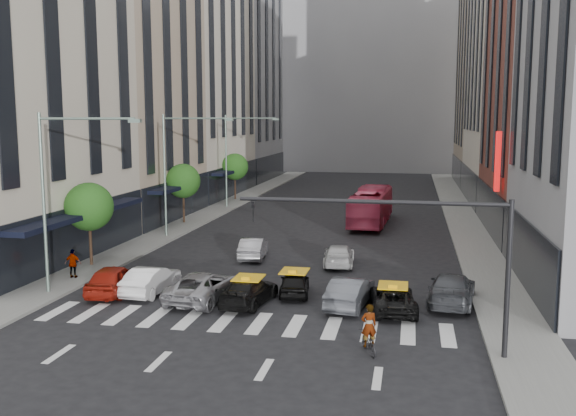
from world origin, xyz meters
The scene contains 33 objects.
ground centered at (0.00, 0.00, 0.00)m, with size 160.00×160.00×0.00m, color black.
sidewalk_left centered at (-11.50, 30.00, 0.07)m, with size 3.00×96.00×0.15m, color slate.
sidewalk_right centered at (11.50, 30.00, 0.07)m, with size 3.00×96.00×0.15m, color slate.
building_left_a centered at (-17.00, 11.00, 14.00)m, with size 8.00×18.00×28.00m, color beige.
building_left_b centered at (-17.00, 28.00, 12.00)m, with size 8.00×16.00×24.00m, color tan.
building_left_c centered at (-17.00, 46.00, 18.00)m, with size 8.00×20.00×36.00m, color beige.
building_left_d centered at (-17.00, 65.00, 15.00)m, with size 8.00×18.00×30.00m, color gray.
building_right_b centered at (17.00, 27.00, 13.00)m, with size 8.00×18.00×26.00m, color brown.
building_right_c centered at (17.00, 46.00, 20.00)m, with size 8.00×20.00×40.00m, color beige.
building_right_d centered at (17.00, 65.00, 14.00)m, with size 8.00×18.00×28.00m, color tan.
building_far centered at (0.00, 85.00, 18.00)m, with size 30.00×10.00×36.00m, color gray.
tree_near centered at (-11.80, 10.00, 3.65)m, with size 2.88×2.88×4.95m.
tree_mid centered at (-11.80, 26.00, 3.65)m, with size 2.88×2.88×4.95m.
tree_far centered at (-11.80, 42.00, 3.65)m, with size 2.88×2.88×4.95m.
streetlamp_near centered at (-10.04, 4.00, 5.90)m, with size 5.38×0.25×9.00m.
streetlamp_mid centered at (-10.04, 20.00, 5.90)m, with size 5.38×0.25×9.00m.
streetlamp_far centered at (-10.04, 36.00, 5.90)m, with size 5.38×0.25×9.00m.
traffic_signal centered at (7.69, -1.00, 4.47)m, with size 10.10×0.20×6.00m.
liberty_sign centered at (12.60, 20.00, 6.00)m, with size 0.30×0.70×4.00m.
car_red centered at (-7.81, 4.74, 0.75)m, with size 1.77×4.40×1.50m, color maroon.
car_white_front centered at (-5.93, 5.16, 0.70)m, with size 1.49×4.27×1.41m, color silver.
car_silver centered at (-2.90, 4.42, 0.72)m, with size 2.38×5.15×1.43m, color #949398.
taxi_left centered at (-0.56, 4.24, 0.64)m, with size 1.80×4.42×1.28m, color black.
taxi_center centered at (1.30, 6.24, 0.61)m, with size 1.44×3.57×1.22m, color black.
car_grey_mid centered at (4.25, 4.75, 0.72)m, with size 1.53×4.38×1.44m, color #484B51.
taxi_right centered at (6.27, 4.41, 0.60)m, with size 1.99×4.32×1.20m, color black.
car_grey_curb centered at (9.00, 6.17, 0.74)m, with size 2.07×5.10×1.48m, color #3C3E43.
car_row2_left centered at (-2.82, 14.12, 0.68)m, with size 1.43×4.11×1.36m, color #9C9CA1.
car_row2_right centered at (2.77, 13.26, 0.63)m, with size 1.77×4.35×1.26m, color silver.
bus centered at (3.70, 28.80, 1.52)m, with size 2.56×10.94×3.05m, color #D63E62.
motorcycle centered at (5.53, -1.16, 0.42)m, with size 0.55×1.58×0.83m, color black.
rider centered at (5.53, -1.16, 1.67)m, with size 0.61×0.40×1.68m, color gray.
pedestrian_far centered at (-11.18, 6.82, 0.95)m, with size 0.93×0.39×1.59m, color gray.
Camera 1 is at (6.97, -24.73, 8.89)m, focal length 40.00 mm.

